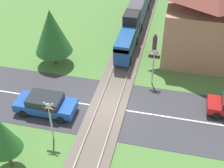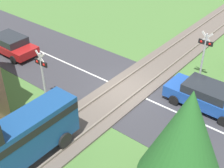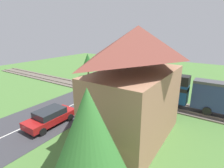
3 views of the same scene
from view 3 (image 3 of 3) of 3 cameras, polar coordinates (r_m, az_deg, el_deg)
ground_plane at (r=23.08m, az=-2.96°, el=-2.28°), size 60.00×60.00×0.00m
road_surface at (r=23.08m, az=-2.96°, el=-2.26°), size 48.00×6.40×0.02m
track_bed at (r=23.06m, az=-2.96°, el=-2.12°), size 2.80×48.00×0.24m
car_near_crossing at (r=27.06m, az=0.02°, el=2.32°), size 4.46×2.00×1.44m
car_far_side at (r=15.70m, az=-19.54°, el=-9.99°), size 4.27×1.92×1.36m
crossing_signal_west_approach at (r=26.99m, az=-6.03°, el=5.09°), size 0.90×0.18×3.28m
crossing_signal_east_approach at (r=18.12m, az=1.40°, el=-0.70°), size 0.90×0.18×3.28m
station_building at (r=12.10m, az=7.77°, el=-0.99°), size 8.19×4.61×7.91m
pedestrian_by_station at (r=16.95m, az=17.80°, el=-7.56°), size 0.43×0.43×1.72m
tree_by_station at (r=6.76m, az=-7.54°, el=-17.83°), size 3.40×3.40×5.78m
tree_roadside_hedge at (r=25.27m, az=14.13°, el=6.57°), size 3.26×3.26×5.23m
tree_beyond_track at (r=29.88m, az=-7.93°, el=7.47°), size 2.01×2.01×3.99m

